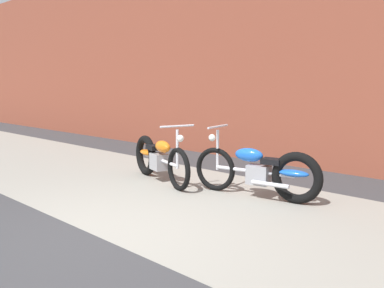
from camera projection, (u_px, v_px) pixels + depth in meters
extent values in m
plane|color=#38383A|center=(97.00, 236.00, 4.41)|extent=(80.00, 80.00, 0.00)
cube|color=gray|center=(204.00, 203.00, 5.67)|extent=(36.00, 3.50, 0.01)
cube|color=brown|center=(323.00, 39.00, 7.80)|extent=(36.00, 0.50, 5.03)
torus|color=black|center=(179.00, 169.00, 6.31)|extent=(0.67, 0.28, 0.68)
torus|color=black|center=(146.00, 155.00, 7.43)|extent=(0.74, 0.34, 0.73)
cylinder|color=silver|center=(161.00, 160.00, 6.86)|extent=(1.20, 0.42, 0.06)
cube|color=#99999E|center=(159.00, 162.00, 6.94)|extent=(0.37, 0.30, 0.28)
ellipsoid|color=orange|center=(163.00, 147.00, 6.76)|extent=(0.48, 0.31, 0.20)
ellipsoid|color=orange|center=(147.00, 152.00, 7.37)|extent=(0.47, 0.30, 0.10)
cube|color=black|center=(154.00, 147.00, 7.08)|extent=(0.33, 0.27, 0.08)
cylinder|color=silver|center=(177.00, 149.00, 6.30)|extent=(0.06, 0.06, 0.62)
cylinder|color=silver|center=(177.00, 126.00, 6.25)|extent=(0.20, 0.56, 0.03)
sphere|color=white|center=(180.00, 138.00, 6.19)|extent=(0.11, 0.11, 0.11)
cylinder|color=silver|center=(161.00, 163.00, 7.23)|extent=(0.54, 0.22, 0.06)
torus|color=black|center=(215.00, 169.00, 6.31)|extent=(0.68, 0.20, 0.68)
torus|color=black|center=(297.00, 178.00, 5.60)|extent=(0.74, 0.26, 0.73)
cylinder|color=silver|center=(254.00, 171.00, 5.95)|extent=(1.23, 0.27, 0.06)
cube|color=#99999E|center=(259.00, 175.00, 5.91)|extent=(0.35, 0.27, 0.28)
ellipsoid|color=blue|center=(249.00, 155.00, 5.96)|extent=(0.47, 0.26, 0.20)
ellipsoid|color=blue|center=(293.00, 173.00, 5.62)|extent=(0.46, 0.25, 0.10)
cube|color=black|center=(272.00, 161.00, 5.77)|extent=(0.31, 0.25, 0.08)
cylinder|color=silver|center=(218.00, 150.00, 6.24)|extent=(0.05, 0.05, 0.62)
cylinder|color=silver|center=(218.00, 126.00, 6.19)|extent=(0.13, 0.58, 0.03)
sphere|color=white|center=(212.00, 138.00, 6.27)|extent=(0.11, 0.11, 0.11)
cylinder|color=silver|center=(270.00, 184.00, 5.67)|extent=(0.55, 0.16, 0.06)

